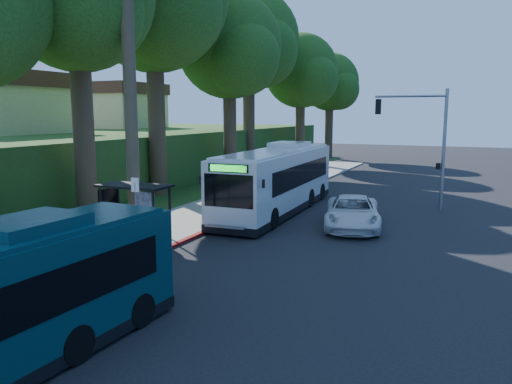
% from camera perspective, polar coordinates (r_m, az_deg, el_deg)
% --- Properties ---
extents(ground, '(140.00, 140.00, 0.00)m').
position_cam_1_polar(ground, '(22.24, 5.97, -5.72)').
color(ground, black).
rests_on(ground, ground).
extents(sidewalk, '(4.50, 70.00, 0.12)m').
position_cam_1_polar(sidewalk, '(25.38, -9.92, -3.81)').
color(sidewalk, gray).
rests_on(sidewalk, ground).
extents(red_curb, '(0.25, 30.00, 0.13)m').
position_cam_1_polar(red_curb, '(20.92, -10.81, -6.61)').
color(red_curb, maroon).
rests_on(red_curb, ground).
extents(grass_verge, '(8.00, 70.00, 0.06)m').
position_cam_1_polar(grass_verge, '(32.64, -13.34, -1.11)').
color(grass_verge, '#234719').
rests_on(grass_verge, ground).
extents(bus_shelter, '(3.20, 1.51, 2.55)m').
position_cam_1_polar(bus_shelter, '(22.75, -13.97, -0.95)').
color(bus_shelter, black).
rests_on(bus_shelter, ground).
extents(stop_sign_pole, '(0.35, 0.06, 3.17)m').
position_cam_1_polar(stop_sign_pole, '(19.91, -13.56, -1.53)').
color(stop_sign_pole, gray).
rests_on(stop_sign_pole, ground).
extents(traffic_signal_pole, '(4.10, 0.30, 7.00)m').
position_cam_1_polar(traffic_signal_pole, '(30.62, 18.84, 6.28)').
color(traffic_signal_pole, gray).
rests_on(traffic_signal_pole, ground).
extents(hillside_backdrop, '(24.00, 60.00, 8.80)m').
position_cam_1_polar(hillside_backdrop, '(48.57, -18.74, 4.79)').
color(hillside_backdrop, '#234719').
rests_on(hillside_backdrop, ground).
extents(tree_0, '(8.40, 8.00, 15.70)m').
position_cam_1_polar(tree_0, '(28.47, -19.69, 19.79)').
color(tree_0, '#382B1E').
rests_on(tree_0, ground).
extents(tree_1, '(10.50, 10.00, 18.26)m').
position_cam_1_polar(tree_1, '(35.48, -11.55, 20.39)').
color(tree_1, '#382B1E').
rests_on(tree_1, ground).
extents(tree_2, '(8.82, 8.40, 15.12)m').
position_cam_1_polar(tree_2, '(41.16, -2.95, 15.78)').
color(tree_2, '#382B1E').
rests_on(tree_2, ground).
extents(tree_3, '(10.08, 9.60, 17.28)m').
position_cam_1_polar(tree_3, '(49.35, -0.72, 16.43)').
color(tree_3, '#382B1E').
rests_on(tree_3, ground).
extents(tree_4, '(8.40, 8.00, 14.14)m').
position_cam_1_polar(tree_4, '(55.61, 5.23, 13.23)').
color(tree_4, '#382B1E').
rests_on(tree_4, ground).
extents(tree_5, '(7.35, 7.00, 12.86)m').
position_cam_1_polar(tree_5, '(62.89, 8.51, 11.99)').
color(tree_5, '#382B1E').
rests_on(tree_5, ground).
extents(white_bus, '(3.19, 13.13, 3.89)m').
position_cam_1_polar(white_bus, '(28.57, 2.53, 1.50)').
color(white_bus, silver).
rests_on(white_bus, ground).
extents(pickup, '(3.82, 6.05, 1.56)m').
position_cam_1_polar(pickup, '(25.11, 10.95, -2.30)').
color(pickup, silver).
rests_on(pickup, ground).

